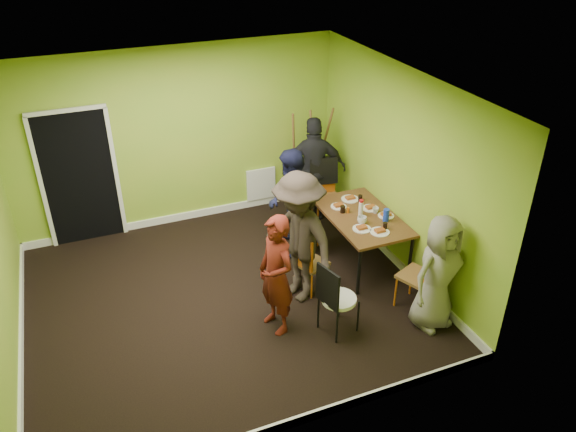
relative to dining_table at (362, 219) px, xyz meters
name	(u,v)px	position (x,y,z in m)	size (l,w,h in m)	color
ground	(226,298)	(-2.04, -0.11, -0.70)	(5.00, 5.00, 0.00)	black
room_walls	(219,233)	(-2.06, -0.07, 0.29)	(5.04, 4.54, 2.82)	#7EB02D
dining_table	(362,219)	(0.00, 0.00, 0.00)	(0.90, 1.50, 0.75)	black
chair_left_far	(305,224)	(-0.66, 0.47, -0.19)	(0.45, 0.45, 0.90)	orange
chair_left_near	(308,260)	(-0.98, -0.37, -0.20)	(0.47, 0.47, 0.88)	orange
chair_back_end	(323,178)	(0.00, 1.24, 0.07)	(0.51, 0.58, 1.09)	orange
chair_front_end	(424,273)	(0.19, -1.26, -0.14)	(0.53, 0.54, 0.99)	orange
chair_bentwood	(335,296)	(-1.02, -1.23, -0.16)	(0.47, 0.46, 0.97)	black
easel	(309,162)	(-0.06, 1.65, 0.18)	(0.71, 0.67, 1.78)	brown
plate_near_left	(339,206)	(-0.19, 0.34, 0.06)	(0.23, 0.23, 0.01)	white
plate_near_right	(362,229)	(-0.18, -0.32, 0.06)	(0.25, 0.25, 0.01)	white
plate_far_back	(350,199)	(0.07, 0.48, 0.06)	(0.26, 0.26, 0.01)	white
plate_far_front	(380,232)	(0.00, -0.48, 0.06)	(0.26, 0.26, 0.01)	white
plate_wall_back	(370,208)	(0.21, 0.12, 0.06)	(0.24, 0.24, 0.01)	white
plate_wall_front	(386,216)	(0.30, -0.14, 0.06)	(0.23, 0.23, 0.01)	white
thermos	(361,209)	(-0.02, 0.01, 0.16)	(0.06, 0.06, 0.21)	white
blue_bottle	(386,215)	(0.23, -0.25, 0.14)	(0.08, 0.08, 0.18)	blue
orange_bottle	(348,210)	(-0.14, 0.15, 0.10)	(0.04, 0.04, 0.08)	orange
glass_mid	(343,209)	(-0.21, 0.18, 0.10)	(0.07, 0.07, 0.10)	black
glass_back	(360,198)	(0.18, 0.39, 0.10)	(0.06, 0.06, 0.09)	black
glass_front	(385,226)	(0.10, -0.44, 0.10)	(0.06, 0.06, 0.10)	black
cup_a	(362,220)	(-0.10, -0.19, 0.11)	(0.13, 0.13, 0.10)	white
cup_b	(376,210)	(0.21, -0.01, 0.10)	(0.09, 0.09, 0.08)	white
person_standing	(276,275)	(-1.62, -0.89, 0.07)	(0.56, 0.37, 1.54)	#55160E
person_left_far	(291,204)	(-0.82, 0.60, 0.11)	(0.78, 0.61, 1.60)	#141633
person_left_near	(298,238)	(-1.13, -0.41, 0.19)	(1.15, 0.66, 1.78)	black
person_back_end	(314,170)	(-0.09, 1.40, 0.16)	(1.00, 0.42, 1.71)	black
person_front_end	(438,273)	(0.17, -1.54, 0.05)	(0.73, 0.48, 1.50)	gray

